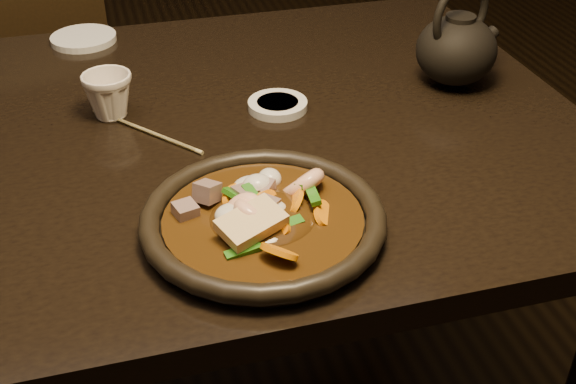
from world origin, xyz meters
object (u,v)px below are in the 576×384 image
object	(u,v)px
chair	(20,100)
plate	(263,220)
table	(71,188)
tea_cup	(109,94)
teapot	(457,46)

from	to	relation	value
chair	plate	distance (m)	1.08
table	tea_cup	world-z (taller)	tea_cup
table	chair	bearing A→B (deg)	100.42
plate	tea_cup	xyz separation A→B (m)	(-0.16, 0.35, 0.02)
chair	plate	size ratio (longest dim) A/B	3.03
tea_cup	teapot	xyz separation A→B (m)	(0.57, -0.04, 0.03)
chair	teapot	distance (m)	1.07
plate	teapot	bearing A→B (deg)	37.63
chair	tea_cup	xyz separation A→B (m)	(0.21, -0.63, 0.29)
chair	tea_cup	distance (m)	0.72
plate	teapot	size ratio (longest dim) A/B	1.68
plate	tea_cup	bearing A→B (deg)	114.40
table	chair	world-z (taller)	chair
table	tea_cup	distance (m)	0.16
table	plate	world-z (taller)	plate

